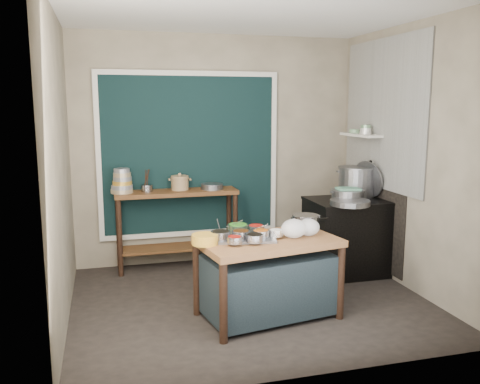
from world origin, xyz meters
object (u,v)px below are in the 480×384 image
object	(u,v)px
prep_table	(268,278)
back_counter	(177,229)
utensil_cup	(147,188)
steamer	(348,195)
saucepan	(305,222)
yellow_basin	(205,239)
stove_block	(348,238)
ceramic_crock	(180,184)
stock_pot	(356,182)
condiment_tray	(246,238)

from	to	relation	value
prep_table	back_counter	size ratio (longest dim) A/B	0.86
utensil_cup	steamer	size ratio (longest dim) A/B	0.34
prep_table	saucepan	world-z (taller)	saucepan
yellow_basin	stove_block	bearing A→B (deg)	27.31
steamer	saucepan	bearing A→B (deg)	-140.25
back_counter	ceramic_crock	distance (m)	0.55
prep_table	yellow_basin	world-z (taller)	yellow_basin
steamer	yellow_basin	bearing A→B (deg)	-153.52
prep_table	yellow_basin	xyz separation A→B (m)	(-0.59, -0.02, 0.42)
stove_block	steamer	bearing A→B (deg)	-130.54
stove_block	stock_pot	size ratio (longest dim) A/B	1.98
ceramic_crock	steamer	bearing A→B (deg)	-24.68
yellow_basin	saucepan	size ratio (longest dim) A/B	0.87
stove_block	utensil_cup	xyz separation A→B (m)	(-2.24, 0.74, 0.57)
utensil_cup	stove_block	bearing A→B (deg)	-18.26
stove_block	ceramic_crock	xyz separation A→B (m)	(-1.85, 0.77, 0.60)
prep_table	back_counter	xyz separation A→B (m)	(-0.60, 1.69, 0.10)
back_counter	condiment_tray	bearing A→B (deg)	-76.15
back_counter	steamer	world-z (taller)	steamer
utensil_cup	steamer	world-z (taller)	utensil_cup
saucepan	condiment_tray	bearing A→B (deg)	-173.79
prep_table	ceramic_crock	xyz separation A→B (m)	(-0.55, 1.72, 0.65)
saucepan	steamer	size ratio (longest dim) A/B	0.68
prep_table	condiment_tray	size ratio (longest dim) A/B	2.39
back_counter	steamer	distance (m)	2.06
condiment_tray	yellow_basin	world-z (taller)	yellow_basin
stock_pot	ceramic_crock	bearing A→B (deg)	163.46
prep_table	stock_pot	world-z (taller)	stock_pot
back_counter	stove_block	bearing A→B (deg)	-21.02
yellow_basin	ceramic_crock	xyz separation A→B (m)	(0.04, 1.74, 0.23)
stove_block	saucepan	distance (m)	1.17
prep_table	utensil_cup	distance (m)	2.04
stove_block	yellow_basin	distance (m)	2.16
back_counter	saucepan	distance (m)	1.83
steamer	ceramic_crock	bearing A→B (deg)	155.32
stove_block	stock_pot	distance (m)	0.68
saucepan	utensil_cup	xyz separation A→B (m)	(-1.41, 1.45, 0.17)
utensil_cup	steamer	xyz separation A→B (m)	(2.19, -0.80, -0.05)
yellow_basin	ceramic_crock	world-z (taller)	ceramic_crock
condiment_tray	steamer	world-z (taller)	steamer
saucepan	utensil_cup	distance (m)	2.03
stock_pot	yellow_basin	bearing A→B (deg)	-151.00
stove_block	yellow_basin	size ratio (longest dim) A/B	3.87
prep_table	saucepan	xyz separation A→B (m)	(0.46, 0.24, 0.45)
prep_table	steamer	size ratio (longest dim) A/B	3.16
yellow_basin	saucepan	distance (m)	1.09
utensil_cup	condiment_tray	bearing A→B (deg)	-65.55
prep_table	ceramic_crock	bearing A→B (deg)	98.06
prep_table	steamer	distance (m)	1.64
utensil_cup	stock_pot	world-z (taller)	stock_pot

